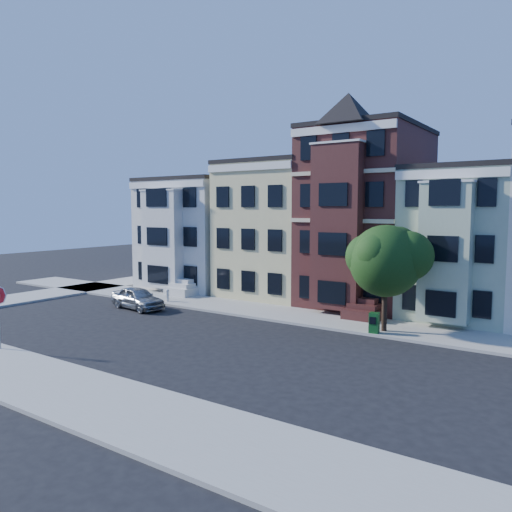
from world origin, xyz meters
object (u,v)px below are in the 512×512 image
Objects in this scene: street_tree at (385,266)px; newspaper_box at (374,323)px; parked_car at (138,298)px; fire_hydrant at (168,296)px.

newspaper_box is at bearing -110.41° from street_tree.
street_tree is at bearing -71.76° from parked_car.
fire_hydrant is at bearing 173.17° from newspaper_box.
newspaper_box is at bearing -74.21° from parked_car.
parked_car is (-16.09, -2.89, -2.96)m from street_tree.
newspaper_box is at bearing -1.67° from fire_hydrant.
newspaper_box is 1.58× the size of fire_hydrant.
parked_car is at bearing -177.44° from newspaper_box.
parked_car is 4.00× the size of newspaper_box.
street_tree is at bearing 64.43° from newspaper_box.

